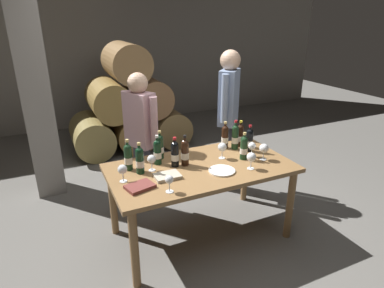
# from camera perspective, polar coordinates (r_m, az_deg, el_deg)

# --- Properties ---
(ground_plane) EXTENTS (14.00, 14.00, 0.00)m
(ground_plane) POSITION_cam_1_polar(r_m,az_deg,el_deg) (3.44, 1.45, -15.37)
(ground_plane) COLOR #66635E
(cellar_back_wall) EXTENTS (10.00, 0.24, 2.80)m
(cellar_back_wall) POSITION_cam_1_polar(r_m,az_deg,el_deg) (6.81, -14.85, 15.20)
(cellar_back_wall) COLOR gray
(cellar_back_wall) RESTS_ON ground_plane
(barrel_stack) EXTENTS (1.86, 0.90, 1.69)m
(barrel_stack) POSITION_cam_1_polar(r_m,az_deg,el_deg) (5.40, -10.85, 6.04)
(barrel_stack) COLOR olive
(barrel_stack) RESTS_ON ground_plane
(stone_pillar) EXTENTS (0.32, 0.32, 2.60)m
(stone_pillar) POSITION_cam_1_polar(r_m,az_deg,el_deg) (4.14, -25.64, 8.73)
(stone_pillar) COLOR gray
(stone_pillar) RESTS_ON ground_plane
(dining_table) EXTENTS (1.70, 0.90, 0.76)m
(dining_table) POSITION_cam_1_polar(r_m,az_deg,el_deg) (3.09, 1.57, -5.40)
(dining_table) COLOR olive
(dining_table) RESTS_ON ground_plane
(wine_bottle_0) EXTENTS (0.07, 0.07, 0.28)m
(wine_bottle_0) POSITION_cam_1_polar(r_m,az_deg,el_deg) (3.19, -5.60, -0.42)
(wine_bottle_0) COLOR #19381E
(wine_bottle_0) RESTS_ON dining_table
(wine_bottle_1) EXTENTS (0.07, 0.07, 0.28)m
(wine_bottle_1) POSITION_cam_1_polar(r_m,az_deg,el_deg) (3.39, 9.96, 0.72)
(wine_bottle_1) COLOR black
(wine_bottle_1) RESTS_ON dining_table
(wine_bottle_2) EXTENTS (0.07, 0.07, 0.29)m
(wine_bottle_2) POSITION_cam_1_polar(r_m,az_deg,el_deg) (3.03, -1.23, -1.44)
(wine_bottle_2) COLOR black
(wine_bottle_2) RESTS_ON dining_table
(wine_bottle_3) EXTENTS (0.07, 0.07, 0.29)m
(wine_bottle_3) POSITION_cam_1_polar(r_m,az_deg,el_deg) (2.90, -9.07, -2.77)
(wine_bottle_3) COLOR black
(wine_bottle_3) RESTS_ON dining_table
(wine_bottle_4) EXTENTS (0.07, 0.07, 0.29)m
(wine_bottle_4) POSITION_cam_1_polar(r_m,az_deg,el_deg) (3.43, 5.75, 1.27)
(wine_bottle_4) COLOR black
(wine_bottle_4) RESTS_ON dining_table
(wine_bottle_5) EXTENTS (0.07, 0.07, 0.28)m
(wine_bottle_5) POSITION_cam_1_polar(r_m,az_deg,el_deg) (3.01, -3.00, -1.69)
(wine_bottle_5) COLOR black
(wine_bottle_5) RESTS_ON dining_table
(wine_bottle_6) EXTENTS (0.07, 0.07, 0.29)m
(wine_bottle_6) POSITION_cam_1_polar(r_m,az_deg,el_deg) (3.06, -6.03, -1.33)
(wine_bottle_6) COLOR black
(wine_bottle_6) RESTS_ON dining_table
(wine_bottle_7) EXTENTS (0.07, 0.07, 0.28)m
(wine_bottle_7) POSITION_cam_1_polar(r_m,az_deg,el_deg) (3.50, 8.41, 1.53)
(wine_bottle_7) COLOR black
(wine_bottle_7) RESTS_ON dining_table
(wine_bottle_8) EXTENTS (0.07, 0.07, 0.27)m
(wine_bottle_8) POSITION_cam_1_polar(r_m,az_deg,el_deg) (3.19, 9.02, -0.61)
(wine_bottle_8) COLOR #19381E
(wine_bottle_8) RESTS_ON dining_table
(wine_bottle_9) EXTENTS (0.07, 0.07, 0.29)m
(wine_bottle_9) POSITION_cam_1_polar(r_m,az_deg,el_deg) (2.99, -11.05, -2.19)
(wine_bottle_9) COLOR #19381E
(wine_bottle_9) RESTS_ON dining_table
(wine_bottle_10) EXTENTS (0.07, 0.07, 0.31)m
(wine_bottle_10) POSITION_cam_1_polar(r_m,az_deg,el_deg) (3.42, 7.51, 1.27)
(wine_bottle_10) COLOR #19381E
(wine_bottle_10) RESTS_ON dining_table
(wine_glass_0) EXTENTS (0.08, 0.08, 0.15)m
(wine_glass_0) POSITION_cam_1_polar(r_m,az_deg,el_deg) (3.26, 10.39, -0.44)
(wine_glass_0) COLOR white
(wine_glass_0) RESTS_ON dining_table
(wine_glass_1) EXTENTS (0.07, 0.07, 0.14)m
(wine_glass_1) POSITION_cam_1_polar(r_m,az_deg,el_deg) (2.58, -3.98, -6.33)
(wine_glass_1) COLOR white
(wine_glass_1) RESTS_ON dining_table
(wine_glass_2) EXTENTS (0.08, 0.08, 0.15)m
(wine_glass_2) POSITION_cam_1_polar(r_m,az_deg,el_deg) (2.79, -12.01, -4.42)
(wine_glass_2) COLOR white
(wine_glass_2) RESTS_ON dining_table
(wine_glass_3) EXTENTS (0.09, 0.09, 0.16)m
(wine_glass_3) POSITION_cam_1_polar(r_m,az_deg,el_deg) (3.18, 5.30, -0.62)
(wine_glass_3) COLOR white
(wine_glass_3) RESTS_ON dining_table
(wine_glass_4) EXTENTS (0.09, 0.09, 0.16)m
(wine_glass_4) POSITION_cam_1_polar(r_m,az_deg,el_deg) (3.21, 12.41, -0.80)
(wine_glass_4) COLOR white
(wine_glass_4) RESTS_ON dining_table
(wine_glass_5) EXTENTS (0.09, 0.09, 0.16)m
(wine_glass_5) POSITION_cam_1_polar(r_m,az_deg,el_deg) (3.00, 10.29, -2.33)
(wine_glass_5) COLOR white
(wine_glass_5) RESTS_ON dining_table
(wine_glass_6) EXTENTS (0.08, 0.08, 0.15)m
(wine_glass_6) POSITION_cam_1_polar(r_m,az_deg,el_deg) (2.94, -7.06, -2.72)
(wine_glass_6) COLOR white
(wine_glass_6) RESTS_ON dining_table
(tasting_notebook) EXTENTS (0.22, 0.16, 0.03)m
(tasting_notebook) POSITION_cam_1_polar(r_m,az_deg,el_deg) (2.85, -4.31, -5.58)
(tasting_notebook) COLOR #B2A893
(tasting_notebook) RESTS_ON dining_table
(leather_ledger) EXTENTS (0.25, 0.21, 0.03)m
(leather_ledger) POSITION_cam_1_polar(r_m,az_deg,el_deg) (2.71, -9.06, -7.32)
(leather_ledger) COLOR brown
(leather_ledger) RESTS_ON dining_table
(serving_plate) EXTENTS (0.24, 0.24, 0.01)m
(serving_plate) POSITION_cam_1_polar(r_m,az_deg,el_deg) (2.96, 5.21, -4.64)
(serving_plate) COLOR white
(serving_plate) RESTS_ON dining_table
(sommelier_presenting) EXTENTS (0.37, 0.38, 1.72)m
(sommelier_presenting) POSITION_cam_1_polar(r_m,az_deg,el_deg) (3.90, 6.35, 6.17)
(sommelier_presenting) COLOR #383842
(sommelier_presenting) RESTS_ON ground_plane
(taster_seated_left) EXTENTS (0.30, 0.45, 1.54)m
(taster_seated_left) POSITION_cam_1_polar(r_m,az_deg,el_deg) (3.49, -8.94, 2.11)
(taster_seated_left) COLOR #383842
(taster_seated_left) RESTS_ON ground_plane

